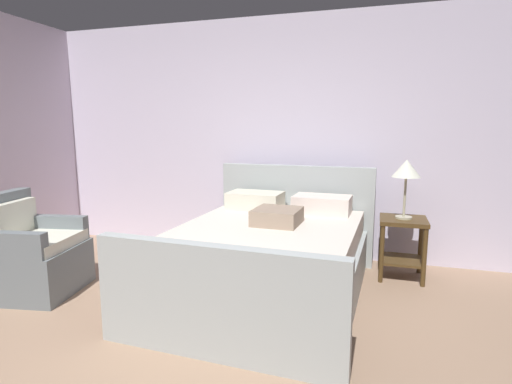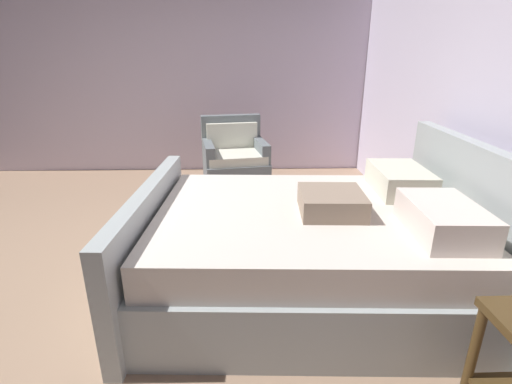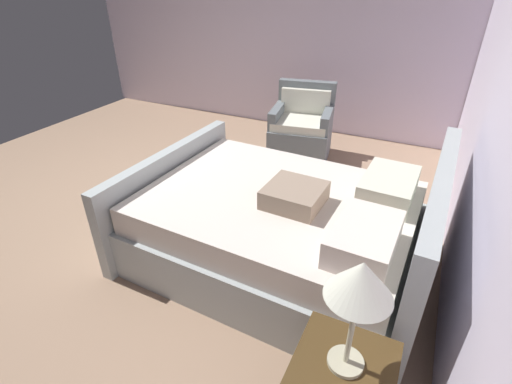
% 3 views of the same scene
% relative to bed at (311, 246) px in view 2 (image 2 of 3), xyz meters
% --- Properties ---
extents(ground_plane, '(5.56, 5.68, 0.02)m').
position_rel_bed_xyz_m(ground_plane, '(-0.26, -1.63, -0.35)').
color(ground_plane, '#9F7F65').
extents(wall_back, '(5.68, 0.12, 2.70)m').
position_rel_bed_xyz_m(wall_back, '(-0.26, 1.27, 1.01)').
color(wall_back, silver).
rests_on(wall_back, ground).
extents(wall_side_left, '(0.12, 5.80, 2.70)m').
position_rel_bed_xyz_m(wall_side_left, '(-3.10, -1.63, 1.01)').
color(wall_side_left, silver).
rests_on(wall_side_left, ground).
extents(bed, '(1.79, 2.29, 1.06)m').
position_rel_bed_xyz_m(bed, '(0.00, 0.00, 0.00)').
color(bed, '#A7B0B1').
rests_on(bed, ground).
extents(armchair, '(0.84, 0.83, 0.90)m').
position_rel_bed_xyz_m(armchair, '(-2.06, -0.58, 0.01)').
color(armchair, slate).
rests_on(armchair, ground).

